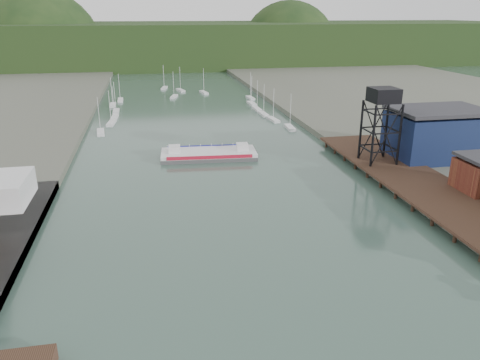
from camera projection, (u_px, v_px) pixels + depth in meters
name	position (u px, v px, depth m)	size (l,w,h in m)	color
east_pier	(417.00, 182.00, 91.05)	(14.00, 70.00, 2.45)	black
lift_tower	(383.00, 100.00, 98.01)	(6.50, 6.50, 16.00)	black
blue_shed	(437.00, 134.00, 105.48)	(20.50, 14.50, 11.30)	#0D1B3C
marina_sailboats	(187.00, 106.00, 171.19)	(57.71, 92.65, 0.90)	silver
distant_hills	(159.00, 47.00, 317.40)	(500.00, 120.00, 80.00)	black
chain_ferry	(209.00, 154.00, 112.09)	(23.13, 10.66, 3.24)	#48484A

